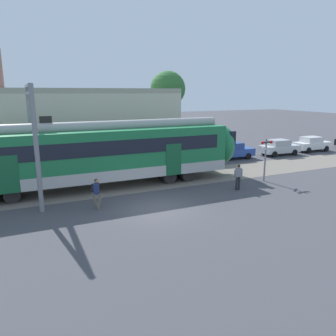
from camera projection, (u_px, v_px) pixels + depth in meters
ground_plane at (159, 210)px, 17.39m from camera, size 160.00×160.00×0.00m
pedestrian_navy at (96, 191)px, 17.34m from camera, size 0.58×0.64×1.67m
pedestrian_grey at (238, 175)px, 20.78m from camera, size 0.66×0.52×1.67m
parked_car_blue at (232, 151)px, 30.51m from camera, size 4.08×1.91×1.54m
parked_car_silver at (279, 147)px, 32.35m from camera, size 4.05×1.85×1.54m
parked_car_white at (312, 144)px, 34.49m from camera, size 4.03×1.82×1.54m
catenary_gantry at (32, 124)px, 18.99m from camera, size 0.24×6.64×6.53m
crossing_signal at (266, 153)px, 22.53m from camera, size 0.96×0.22×3.00m
background_building at (75, 128)px, 27.08m from camera, size 17.16×5.00×9.20m
street_tree_right at (168, 89)px, 33.64m from camera, size 3.61×3.61×8.24m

